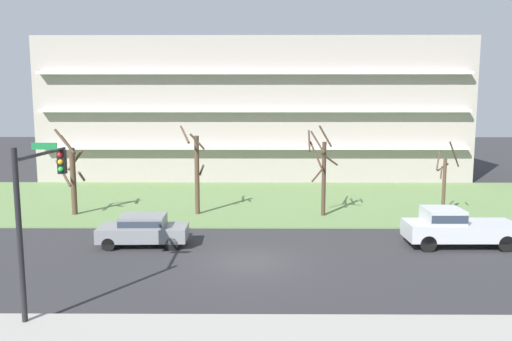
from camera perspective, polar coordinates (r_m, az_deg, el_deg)
The scene contains 10 objects.
ground at distance 23.20m, azimuth -0.72°, elevation -10.29°, with size 160.00×160.00×0.00m, color #2D2D30.
grass_lawn_strip at distance 36.75m, azimuth -0.30°, elevation -3.42°, with size 80.00×16.00×0.08m, color #66844C.
apartment_building at distance 49.07m, azimuth -0.12°, elevation 6.90°, with size 38.57×10.99×12.81m.
tree_far_left at distance 33.72m, azimuth -20.06°, elevation -0.55°, with size 1.67×1.64×5.54m.
tree_left at distance 32.03m, azimuth -6.75°, elevation -0.12°, with size 1.68×1.58×5.71m.
tree_center at distance 31.59m, azimuth 7.49°, elevation -0.03°, with size 1.89×1.95×5.77m.
tree_right at distance 33.64m, azimuth 20.53°, elevation -1.23°, with size 1.50×1.49×4.83m.
sedan_gray_near_left at distance 26.01m, azimuth -12.64°, elevation -6.48°, with size 4.45×1.92×1.57m.
pickup_silver_center_left at distance 27.14m, azimuth 21.63°, elevation -5.93°, with size 5.42×2.06×1.95m.
traffic_signal_mast at distance 18.75m, azimuth -23.54°, elevation -2.94°, with size 0.90×4.10×5.80m.
Camera 1 is at (0.43, -22.04, 7.22)m, focal length 35.36 mm.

